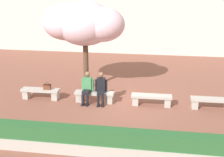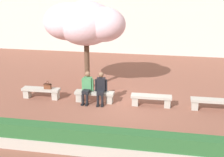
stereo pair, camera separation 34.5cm
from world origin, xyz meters
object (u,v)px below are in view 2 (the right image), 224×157
at_px(stone_bench_west_end, 41,92).
at_px(handbag, 48,86).
at_px(person_seated_left, 87,86).
at_px(stone_bench_near_west, 94,95).
at_px(person_seated_right, 101,87).
at_px(stone_bench_center, 151,99).
at_px(stone_bench_near_east, 212,103).
at_px(cherry_tree_main, 84,23).

height_order(stone_bench_west_end, handbag, handbag).
bearing_deg(person_seated_left, stone_bench_west_end, 178.51).
distance_m(stone_bench_near_west, person_seated_right, 0.50).
distance_m(stone_bench_center, handbag, 4.37).
distance_m(person_seated_left, handbag, 1.74).
xyz_separation_m(stone_bench_west_end, stone_bench_center, (4.69, 0.00, 0.00)).
xyz_separation_m(person_seated_left, handbag, (-1.74, 0.03, -0.12)).
xyz_separation_m(stone_bench_near_east, person_seated_left, (-4.97, -0.05, 0.40)).
height_order(stone_bench_center, person_seated_right, person_seated_right).
bearing_deg(person_seated_left, cherry_tree_main, 108.15).
xyz_separation_m(stone_bench_west_end, person_seated_left, (2.06, -0.05, 0.40)).
bearing_deg(stone_bench_center, stone_bench_near_east, 0.00).
relative_size(stone_bench_near_east, handbag, 4.80).
xyz_separation_m(handbag, cherry_tree_main, (1.20, 1.60, 2.46)).
distance_m(stone_bench_west_end, person_seated_left, 2.09).
bearing_deg(stone_bench_near_east, stone_bench_near_west, 180.00).
relative_size(stone_bench_west_end, person_seated_left, 1.26).
relative_size(stone_bench_center, person_seated_right, 1.26).
xyz_separation_m(stone_bench_west_end, cherry_tree_main, (1.52, 1.57, 2.74)).
bearing_deg(stone_bench_center, person_seated_left, -178.84).
relative_size(stone_bench_near_west, cherry_tree_main, 0.41).
distance_m(stone_bench_west_end, cherry_tree_main, 3.51).
xyz_separation_m(stone_bench_near_west, person_seated_left, (-0.29, -0.05, 0.40)).
bearing_deg(cherry_tree_main, handbag, -126.93).
height_order(stone_bench_near_east, cherry_tree_main, cherry_tree_main).
distance_m(handbag, cherry_tree_main, 3.17).
bearing_deg(person_seated_left, stone_bench_center, 1.16).
bearing_deg(person_seated_right, stone_bench_west_end, 178.84).
height_order(person_seated_left, person_seated_right, same).
bearing_deg(person_seated_right, stone_bench_near_west, 169.63).
bearing_deg(handbag, stone_bench_near_east, 0.20).
relative_size(person_seated_right, cherry_tree_main, 0.32).
xyz_separation_m(stone_bench_near_east, cherry_tree_main, (-5.51, 1.57, 2.74)).
bearing_deg(cherry_tree_main, person_seated_left, -71.85).
height_order(stone_bench_west_end, stone_bench_near_west, same).
relative_size(stone_bench_west_end, person_seated_right, 1.26).
bearing_deg(cherry_tree_main, stone_bench_center, -26.46).
distance_m(stone_bench_near_west, person_seated_left, 0.50).
bearing_deg(handbag, stone_bench_near_west, 0.66).
distance_m(stone_bench_center, person_seated_left, 2.66).
bearing_deg(handbag, person_seated_right, -0.74).
xyz_separation_m(stone_bench_center, cherry_tree_main, (-3.16, 1.57, 2.74)).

